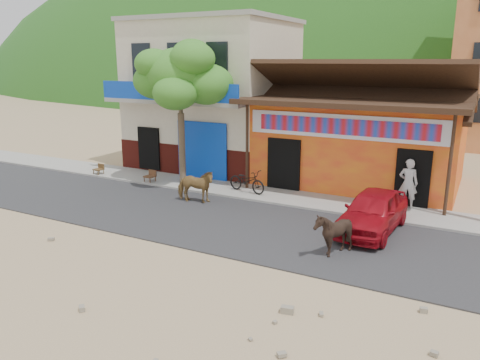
# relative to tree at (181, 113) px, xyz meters

# --- Properties ---
(ground) EXTENTS (120.00, 120.00, 0.00)m
(ground) POSITION_rel_tree_xyz_m (4.60, -5.80, -3.12)
(ground) COLOR #9E825B
(ground) RESTS_ON ground
(road) EXTENTS (60.00, 5.00, 0.04)m
(road) POSITION_rel_tree_xyz_m (4.60, -3.30, -3.10)
(road) COLOR #28282B
(road) RESTS_ON ground
(sidewalk) EXTENTS (60.00, 2.00, 0.12)m
(sidewalk) POSITION_rel_tree_xyz_m (4.60, 0.20, -3.06)
(sidewalk) COLOR gray
(sidewalk) RESTS_ON ground
(dance_club) EXTENTS (8.00, 6.00, 3.60)m
(dance_club) POSITION_rel_tree_xyz_m (6.60, 4.20, -1.32)
(dance_club) COLOR orange
(dance_club) RESTS_ON ground
(cafe_building) EXTENTS (7.00, 6.00, 7.00)m
(cafe_building) POSITION_rel_tree_xyz_m (-0.90, 4.20, 0.38)
(cafe_building) COLOR beige
(cafe_building) RESTS_ON ground
(hillside) EXTENTS (100.00, 40.00, 24.00)m
(hillside) POSITION_rel_tree_xyz_m (4.60, 64.20, 8.88)
(hillside) COLOR #194C14
(hillside) RESTS_ON ground
(tree) EXTENTS (3.00, 3.00, 6.00)m
(tree) POSITION_rel_tree_xyz_m (0.00, 0.00, 0.00)
(tree) COLOR #2D721E
(tree) RESTS_ON sidewalk
(cow_tan) EXTENTS (1.63, 1.03, 1.27)m
(cow_tan) POSITION_rel_tree_xyz_m (1.90, -1.92, -2.44)
(cow_tan) COLOR olive
(cow_tan) RESTS_ON road
(cow_dark) EXTENTS (1.43, 1.36, 1.26)m
(cow_dark) POSITION_rel_tree_xyz_m (7.95, -4.28, -2.45)
(cow_dark) COLOR black
(cow_dark) RESTS_ON road
(red_car) EXTENTS (1.80, 3.91, 1.30)m
(red_car) POSITION_rel_tree_xyz_m (8.49, -1.87, -2.43)
(red_car) COLOR #A10B16
(red_car) RESTS_ON road
(scooter) EXTENTS (1.84, 0.97, 0.92)m
(scooter) POSITION_rel_tree_xyz_m (3.10, 0.01, -2.54)
(scooter) COLOR black
(scooter) RESTS_ON sidewalk
(pedestrian) EXTENTS (0.68, 0.47, 1.79)m
(pedestrian) POSITION_rel_tree_xyz_m (9.10, 0.90, -2.10)
(pedestrian) COLOR silver
(pedestrian) RESTS_ON sidewalk
(cafe_chair_left) EXTENTS (0.44, 0.44, 0.85)m
(cafe_chair_left) POSITION_rel_tree_xyz_m (-4.40, -0.50, -2.58)
(cafe_chair_left) COLOR #4C3519
(cafe_chair_left) RESTS_ON sidewalk
(cafe_chair_right) EXTENTS (0.46, 0.46, 0.91)m
(cafe_chair_right) POSITION_rel_tree_xyz_m (-1.40, -0.50, -2.54)
(cafe_chair_right) COLOR #4D2819
(cafe_chair_right) RESTS_ON sidewalk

